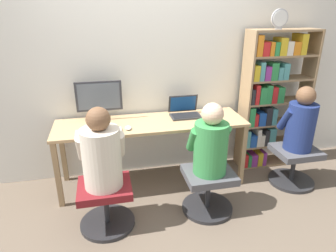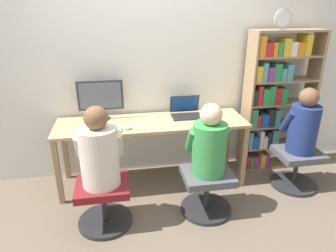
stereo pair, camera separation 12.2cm
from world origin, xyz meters
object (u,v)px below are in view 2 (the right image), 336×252
person_at_monitor (99,152)px  person_near_shelf (304,124)px  office_chair_left (104,201)px  bookshelf (273,101)px  keyboard (99,130)px  person_at_laptop (209,144)px  office_chair_right (207,189)px  desk_clock (283,19)px  office_chair_side (296,166)px  desktop_monitor (101,98)px  laptop (186,112)px

person_at_monitor → person_near_shelf: size_ratio=1.02×
office_chair_left → bookshelf: bookshelf is taller
keyboard → person_at_laptop: 1.10m
office_chair_right → bookshelf: 1.40m
desk_clock → office_chair_left: bearing=-160.2°
person_at_monitor → office_chair_left: bearing=-90.0°
person_at_laptop → office_chair_side: (1.12, 0.26, -0.49)m
person_at_laptop → office_chair_side: 1.25m
desk_clock → desktop_monitor: bearing=176.6°
keyboard → bookshelf: 2.04m
desk_clock → office_chair_side: size_ratio=0.42×
laptop → keyboard: bearing=-163.3°
bookshelf → desk_clock: (-0.04, -0.06, 0.92)m
laptop → desk_clock: size_ratio=1.58×
keyboard → office_chair_right: bearing=-23.7°
laptop → person_near_shelf: size_ratio=0.47×
desktop_monitor → bookshelf: size_ratio=0.29×
person_at_laptop → person_near_shelf: (1.12, 0.26, 0.01)m
person_at_monitor → bookshelf: (1.99, 0.75, 0.12)m
office_chair_left → laptop: bearing=38.5°
keyboard → office_chair_side: size_ratio=0.88×
person_at_monitor → office_chair_right: bearing=0.7°
person_at_monitor → person_at_laptop: person_at_monitor is taller
bookshelf → person_near_shelf: bookshelf is taller
desktop_monitor → person_near_shelf: 2.19m
person_at_monitor → bookshelf: bookshelf is taller
desktop_monitor → office_chair_left: (-0.01, -0.82, -0.74)m
laptop → office_chair_left: size_ratio=0.66×
desk_clock → person_near_shelf: desk_clock is taller
desktop_monitor → office_chair_right: size_ratio=0.96×
office_chair_right → office_chair_side: (1.12, 0.26, 0.00)m
person_at_laptop → person_near_shelf: person_near_shelf is taller
person_at_laptop → office_chair_side: person_at_laptop is taller
office_chair_left → desk_clock: (1.95, 0.70, 1.54)m
desk_clock → bookshelf: bearing=54.3°
office_chair_left → bookshelf: 2.22m
desk_clock → person_near_shelf: (0.16, -0.42, -1.04)m
desktop_monitor → desk_clock: bearing=-3.4°
office_chair_left → person_at_laptop: 1.11m
bookshelf → office_chair_side: bearing=-76.1°
person_at_laptop → person_near_shelf: bearing=13.2°
keyboard → bookshelf: bearing=8.5°
desktop_monitor → bookshelf: (1.99, -0.06, -0.12)m
person_at_laptop → bookshelf: bookshelf is taller
person_at_laptop → bookshelf: size_ratio=0.41×
person_at_monitor → laptop: bearing=38.3°
laptop → bookshelf: (1.05, 0.01, 0.07)m
desktop_monitor → desk_clock: 2.11m
office_chair_side → person_at_laptop: bearing=-167.0°
office_chair_right → person_at_monitor: 1.11m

